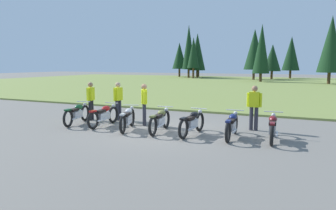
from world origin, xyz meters
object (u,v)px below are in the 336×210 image
at_px(motorcycle_red, 104,115).
at_px(motorcycle_navy, 232,125).
at_px(motorcycle_maroon, 273,127).
at_px(rider_near_row_end, 254,105).
at_px(rider_with_back_turned, 91,99).
at_px(rider_in_hivis_vest, 144,102).
at_px(motorcycle_olive, 160,120).
at_px(motorcycle_british_green, 77,113).
at_px(motorcycle_black, 192,123).
at_px(rider_checking_bike, 118,99).
at_px(motorcycle_silver, 128,118).

bearing_deg(motorcycle_red, motorcycle_navy, 0.48).
xyz_separation_m(motorcycle_red, motorcycle_navy, (5.12, 0.04, 0.00)).
xyz_separation_m(motorcycle_maroon, rider_near_row_end, (-0.81, 1.39, 0.51)).
height_order(rider_with_back_turned, rider_near_row_end, same).
distance_m(motorcycle_red, rider_in_hivis_vest, 1.69).
relative_size(motorcycle_red, motorcycle_olive, 1.00).
bearing_deg(rider_in_hivis_vest, motorcycle_british_green, -160.89).
distance_m(motorcycle_black, rider_checking_bike, 4.23).
bearing_deg(rider_checking_bike, motorcycle_navy, -13.76).
distance_m(motorcycle_red, rider_checking_bike, 1.45).
height_order(motorcycle_british_green, motorcycle_navy, same).
height_order(motorcycle_silver, rider_near_row_end, rider_near_row_end).
bearing_deg(motorcycle_olive, motorcycle_black, 0.94).
distance_m(motorcycle_black, motorcycle_navy, 1.36).
bearing_deg(motorcycle_navy, rider_near_row_end, 73.01).
distance_m(motorcycle_silver, rider_checking_bike, 2.19).
bearing_deg(motorcycle_red, motorcycle_maroon, 1.69).
height_order(motorcycle_olive, rider_checking_bike, rider_checking_bike).
distance_m(motorcycle_olive, motorcycle_black, 1.23).
relative_size(motorcycle_maroon, rider_checking_bike, 1.26).
xyz_separation_m(motorcycle_black, motorcycle_navy, (1.36, 0.13, 0.00)).
xyz_separation_m(motorcycle_red, rider_near_row_end, (5.59, 1.58, 0.51)).
height_order(motorcycle_red, motorcycle_olive, same).
bearing_deg(motorcycle_navy, rider_with_back_turned, 172.64).
bearing_deg(motorcycle_navy, motorcycle_silver, -175.84).
distance_m(motorcycle_navy, motorcycle_maroon, 1.29).
distance_m(motorcycle_british_green, motorcycle_navy, 6.37).
bearing_deg(motorcycle_red, motorcycle_silver, -10.86).
height_order(motorcycle_silver, motorcycle_black, same).
relative_size(motorcycle_maroon, rider_in_hivis_vest, 1.26).
bearing_deg(rider_checking_bike, motorcycle_olive, -28.05).
xyz_separation_m(rider_with_back_turned, rider_checking_bike, (1.11, 0.47, 0.00)).
bearing_deg(motorcycle_red, rider_in_hivis_vest, 29.84).
height_order(rider_in_hivis_vest, rider_with_back_turned, same).
bearing_deg(rider_with_back_turned, rider_near_row_end, 5.84).
distance_m(rider_checking_bike, rider_near_row_end, 5.78).
xyz_separation_m(motorcycle_navy, rider_near_row_end, (0.47, 1.53, 0.51)).
distance_m(motorcycle_maroon, rider_with_back_turned, 7.74).
bearing_deg(motorcycle_maroon, rider_near_row_end, 120.36).
distance_m(motorcycle_british_green, rider_checking_bike, 1.87).
height_order(motorcycle_olive, rider_with_back_turned, rider_with_back_turned).
relative_size(rider_in_hivis_vest, rider_near_row_end, 1.00).
bearing_deg(motorcycle_british_green, motorcycle_black, 0.32).
height_order(motorcycle_black, rider_in_hivis_vest, rider_in_hivis_vest).
distance_m(motorcycle_red, motorcycle_maroon, 6.40).
height_order(motorcycle_red, motorcycle_black, same).
xyz_separation_m(motorcycle_olive, rider_in_hivis_vest, (-1.13, 0.91, 0.51)).
xyz_separation_m(motorcycle_red, rider_in_hivis_vest, (1.40, 0.80, 0.51)).
bearing_deg(motorcycle_navy, rider_in_hivis_vest, 168.48).
distance_m(motorcycle_maroon, rider_checking_bike, 6.71).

